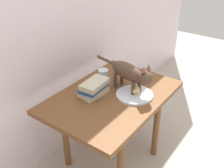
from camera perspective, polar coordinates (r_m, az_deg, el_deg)
The scene contains 8 objects.
ground_plane at distance 2.03m, azimuth 0.00°, elevation -15.62°, with size 6.00×6.00×0.00m, color #B2A899.
side_table at distance 1.72m, azimuth 0.00°, elevation -4.39°, with size 0.86×0.60×0.55m.
plate at distance 1.68m, azimuth 4.84°, elevation -2.33°, with size 0.23×0.23×0.01m, color silver.
bread_roll at distance 1.68m, azimuth 4.90°, elevation -1.12°, with size 0.08×0.06×0.05m, color #E0BC7A.
cat at distance 1.66m, azimuth 3.99°, elevation 2.39°, with size 0.14×0.47×0.23m.
book_stack at distance 1.67m, azimuth -3.95°, elevation -0.83°, with size 0.20×0.14×0.10m.
candle_jar at distance 1.83m, azimuth -1.85°, elevation 1.75°, with size 0.07×0.07×0.08m.
tv_remote at distance 1.89m, azimuth 6.09°, elevation 1.69°, with size 0.15×0.04×0.02m, color black.
Camera 1 is at (-1.16, -0.83, 1.45)m, focal length 42.55 mm.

